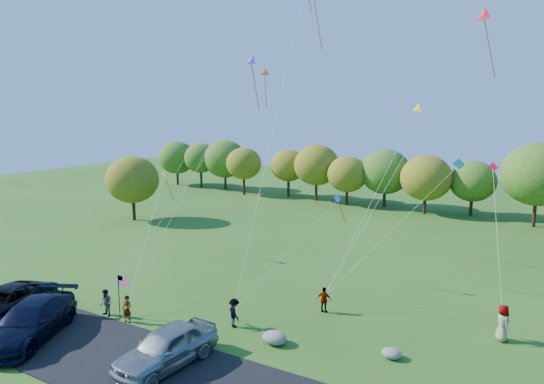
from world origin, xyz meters
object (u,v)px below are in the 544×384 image
at_px(minivan_silver, 166,347).
at_px(trash_barrel, 52,292).
at_px(flyer_c, 234,313).
at_px(flyer_b, 106,303).
at_px(flyer_e, 503,323).
at_px(minivan_navy, 30,321).
at_px(flyer_a, 127,309).
at_px(minivan_dark, 3,303).
at_px(flyer_d, 324,300).
at_px(park_bench, 45,289).

bearing_deg(minivan_silver, trash_barrel, 172.98).
bearing_deg(trash_barrel, flyer_c, 11.20).
xyz_separation_m(flyer_b, flyer_e, (20.12, 8.08, 0.18)).
bearing_deg(minivan_navy, flyer_e, 4.34).
height_order(flyer_a, flyer_e, flyer_e).
height_order(minivan_dark, flyer_a, minivan_dark).
relative_size(minivan_dark, trash_barrel, 7.13).
xyz_separation_m(flyer_d, park_bench, (-16.28, -6.79, -0.17)).
relative_size(flyer_a, park_bench, 0.80).
xyz_separation_m(flyer_b, flyer_d, (10.71, 6.77, -0.02)).
bearing_deg(flyer_b, minivan_dark, -138.36).
height_order(flyer_b, flyer_d, flyer_b).
bearing_deg(minivan_dark, flyer_a, 8.89).
bearing_deg(flyer_e, minivan_silver, 97.43).
bearing_deg(flyer_c, flyer_b, 54.04).
bearing_deg(flyer_d, minivan_navy, 34.75).
height_order(minivan_dark, flyer_d, minivan_dark).
distance_m(minivan_dark, flyer_d, 18.50).
bearing_deg(flyer_e, flyer_d, 66.65).
bearing_deg(flyer_c, minivan_silver, 120.91).
height_order(flyer_b, flyer_e, flyer_e).
bearing_deg(minivan_dark, flyer_c, 8.89).
distance_m(minivan_navy, flyer_b, 4.11).
bearing_deg(flyer_c, minivan_dark, 59.37).
relative_size(flyer_d, flyer_e, 0.79).
distance_m(flyer_d, park_bench, 17.64).
bearing_deg(minivan_dark, flyer_b, 15.88).
bearing_deg(trash_barrel, park_bench, -167.00).
bearing_deg(flyer_a, flyer_e, 14.00).
distance_m(flyer_b, flyer_d, 12.67).
height_order(park_bench, trash_barrel, park_bench).
xyz_separation_m(minivan_navy, flyer_d, (11.86, 10.71, -0.22)).
xyz_separation_m(minivan_navy, flyer_a, (2.85, 3.94, -0.21)).
height_order(flyer_a, park_bench, flyer_a).
distance_m(minivan_dark, flyer_a, 7.33).
distance_m(minivan_navy, flyer_a, 4.86).
height_order(minivan_navy, flyer_d, minivan_navy).
bearing_deg(trash_barrel, minivan_dark, -88.10).
bearing_deg(flyer_b, flyer_d, 42.28).
bearing_deg(park_bench, minivan_dark, -98.76).
bearing_deg(minivan_navy, trash_barrel, 109.03).
relative_size(minivan_dark, flyer_a, 3.80).
height_order(flyer_a, flyer_d, flyer_a).
bearing_deg(minivan_dark, flyer_e, 8.18).
height_order(minivan_dark, park_bench, minivan_dark).
height_order(flyer_d, park_bench, flyer_d).
bearing_deg(minivan_navy, park_bench, 113.31).
xyz_separation_m(flyer_c, flyer_d, (3.50, 4.24, -0.04)).
relative_size(flyer_b, park_bench, 0.82).
bearing_deg(flyer_c, flyer_a, 59.36).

